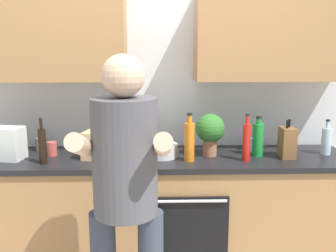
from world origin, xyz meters
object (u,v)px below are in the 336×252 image
at_px(bottle_soy, 42,145).
at_px(mixing_bowl, 162,150).
at_px(bottle_water, 326,141).
at_px(bottle_wine, 125,138).
at_px(cup_ceramic, 52,149).
at_px(cup_stoneware, 40,145).
at_px(cup_tea, 249,144).
at_px(bottle_hotsauce, 246,141).
at_px(bottle_soda, 258,139).
at_px(knife_block, 287,143).
at_px(grocery_bag_produce, 6,143).
at_px(potted_herb, 210,130).
at_px(person_standing, 125,185).
at_px(grocery_bag_bread, 100,145).
at_px(bottle_juice, 189,141).

height_order(bottle_soy, mixing_bowl, bottle_soy).
xyz_separation_m(bottle_water, bottle_wine, (-1.52, 0.05, 0.02)).
distance_m(bottle_soy, cup_ceramic, 0.22).
xyz_separation_m(cup_stoneware, cup_tea, (1.64, -0.01, -0.00)).
xyz_separation_m(bottle_soy, bottle_hotsauce, (1.43, 0.03, 0.01)).
xyz_separation_m(bottle_soda, knife_block, (0.20, -0.06, -0.02)).
xyz_separation_m(bottle_hotsauce, grocery_bag_produce, (-1.72, 0.09, -0.02)).
xyz_separation_m(bottle_soy, knife_block, (1.75, 0.11, -0.02)).
xyz_separation_m(bottle_water, mixing_bowl, (-1.24, -0.04, -0.06)).
height_order(bottle_hotsauce, grocery_bag_produce, bottle_hotsauce).
bearing_deg(potted_herb, bottle_hotsauce, -30.98).
height_order(bottle_soda, bottle_water, bottle_soda).
relative_size(cup_stoneware, cup_ceramic, 1.00).
xyz_separation_m(cup_stoneware, mixing_bowl, (0.95, -0.19, -0.00)).
distance_m(person_standing, cup_tea, 1.33).
height_order(bottle_water, potted_herb, potted_herb).
bearing_deg(grocery_bag_bread, cup_tea, 10.28).
relative_size(bottle_hotsauce, cup_ceramic, 3.21).
distance_m(cup_tea, grocery_bag_bread, 1.16).
bearing_deg(knife_block, potted_herb, 172.81).
xyz_separation_m(bottle_soda, bottle_wine, (-0.99, 0.08, -0.00)).
bearing_deg(bottle_water, mixing_bowl, -178.23).
bearing_deg(knife_block, grocery_bag_bread, 179.45).
relative_size(knife_block, grocery_bag_bread, 1.25).
xyz_separation_m(bottle_juice, bottle_soy, (-1.02, -0.04, -0.02)).
bearing_deg(mixing_bowl, person_standing, -104.15).
height_order(bottle_hotsauce, mixing_bowl, bottle_hotsauce).
bearing_deg(bottle_soy, cup_stoneware, 109.86).
xyz_separation_m(bottle_hotsauce, potted_herb, (-0.24, 0.14, 0.05)).
relative_size(bottle_soy, bottle_hotsauce, 0.96).
bearing_deg(potted_herb, bottle_wine, 174.38).
xyz_separation_m(bottle_soda, mixing_bowl, (-0.72, -0.01, -0.08)).
relative_size(cup_ceramic, knife_block, 0.37).
xyz_separation_m(bottle_soy, mixing_bowl, (0.83, 0.15, -0.08)).
xyz_separation_m(bottle_soda, cup_ceramic, (-1.54, 0.04, -0.08)).
height_order(bottle_water, grocery_bag_bread, bottle_water).
distance_m(mixing_bowl, grocery_bag_bread, 0.46).
distance_m(bottle_soda, potted_herb, 0.36).
height_order(cup_tea, grocery_bag_produce, grocery_bag_produce).
bearing_deg(knife_block, cup_ceramic, 176.76).
xyz_separation_m(person_standing, bottle_soda, (0.92, 0.82, 0.05)).
height_order(bottle_wine, mixing_bowl, bottle_wine).
distance_m(bottle_soy, mixing_bowl, 0.85).
height_order(bottle_soda, mixing_bowl, bottle_soda).
distance_m(bottle_juice, cup_stoneware, 1.18).
bearing_deg(bottle_soda, grocery_bag_bread, -177.88).
bearing_deg(bottle_soy, bottle_juice, 2.08).
xyz_separation_m(cup_stoneware, cup_ceramic, (0.13, -0.13, 0.00)).
bearing_deg(mixing_bowl, cup_ceramic, 176.08).
relative_size(bottle_soy, bottle_wine, 1.07).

